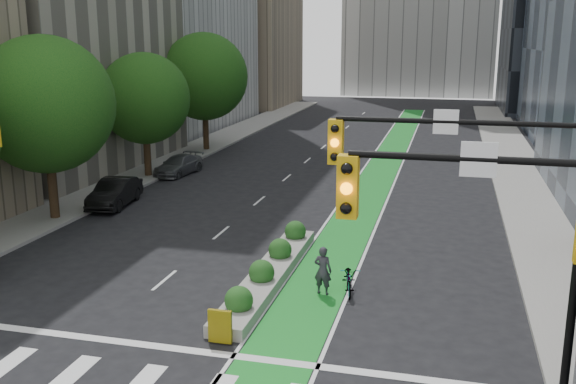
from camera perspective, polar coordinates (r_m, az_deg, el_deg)
The scene contains 15 objects.
ground at distance 18.11m, azimuth -11.74°, elevation -15.17°, with size 160.00×160.00×0.00m, color black.
sidewalk_left at distance 44.39m, azimuth -11.51°, elevation 2.24°, with size 3.60×90.00×0.15m, color gray.
sidewalk_right at distance 40.35m, azimuth 20.34°, elevation 0.52°, with size 3.60×90.00×0.15m, color gray.
bike_lane_paint at distance 45.20m, azimuth 8.56°, elevation 2.47°, with size 2.20×70.00×0.01m, color #188526.
building_tan_far at distance 84.79m, azimuth -4.74°, elevation 16.54°, with size 14.00×16.00×26.00m, color tan.
tree_mid at distance 32.05m, azimuth -20.76°, elevation 7.26°, with size 6.40×6.40×8.78m.
tree_midfar at distance 40.68m, azimuth -12.64°, elevation 8.10°, with size 5.60×5.60×7.76m.
tree_far at distance 49.73m, azimuth -7.46°, elevation 10.13°, with size 6.60×6.60×9.00m.
signal_right at distance 15.19m, azimuth 19.08°, elevation -1.76°, with size 5.82×0.51×7.20m.
signal_far_right at distance 10.99m, azimuth 22.45°, elevation -8.19°, with size 4.82×0.51×7.20m.
median_planter at distance 23.55m, azimuth -1.63°, elevation -6.92°, with size 1.20×10.26×1.10m.
bicycle at distance 22.47m, azimuth 5.47°, elevation -7.66°, with size 0.67×1.92×1.01m, color gray.
cyclist at distance 22.11m, azimuth 3.12°, elevation -6.98°, with size 0.63×0.41×1.72m, color #302C35.
parked_car_left_mid at distance 34.65m, azimuth -15.14°, elevation -0.06°, with size 1.52×4.37×1.44m, color black.
parked_car_left_far at distance 41.81m, azimuth -9.70°, elevation 2.37°, with size 1.72×4.22×1.23m, color #505255.
Camera 1 is at (7.26, -14.16, 8.64)m, focal length 40.00 mm.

